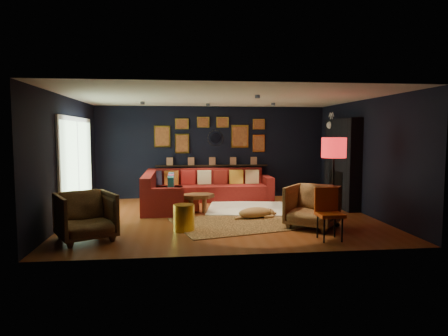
{
  "coord_description": "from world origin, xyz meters",
  "views": [
    {
      "loc": [
        -0.97,
        -8.61,
        1.84
      ],
      "look_at": [
        0.06,
        0.3,
        1.06
      ],
      "focal_mm": 32.0,
      "sensor_mm": 36.0,
      "label": 1
    }
  ],
  "objects": [
    {
      "name": "gold_stool",
      "position": [
        -0.87,
        -1.15,
        0.25
      ],
      "size": [
        0.4,
        0.4,
        0.5
      ],
      "primitive_type": "cylinder",
      "color": "gold",
      "rests_on": "ground"
    },
    {
      "name": "ceiling_spots",
      "position": [
        -0.0,
        0.8,
        2.56
      ],
      "size": [
        3.3,
        2.5,
        0.06
      ],
      "color": "black",
      "rests_on": "room_walls"
    },
    {
      "name": "fireplace",
      "position": [
        3.09,
        0.9,
        1.02
      ],
      "size": [
        0.31,
        1.6,
        2.2
      ],
      "color": "black",
      "rests_on": "ground"
    },
    {
      "name": "armchair_left",
      "position": [
        -2.55,
        -1.64,
        0.46
      ],
      "size": [
        1.18,
        1.16,
        0.92
      ],
      "primitive_type": "imported",
      "rotation": [
        0.0,
        0.0,
        0.48
      ],
      "color": "#BC8147",
      "rests_on": "ground"
    },
    {
      "name": "sliding_door",
      "position": [
        -3.22,
        0.6,
        1.1
      ],
      "size": [
        0.06,
        2.8,
        2.2
      ],
      "color": "white",
      "rests_on": "ground"
    },
    {
      "name": "floor_lamp",
      "position": [
        2.09,
        -1.04,
        1.49
      ],
      "size": [
        0.48,
        0.48,
        1.76
      ],
      "color": "black",
      "rests_on": "ground"
    },
    {
      "name": "leopard_rug",
      "position": [
        0.31,
        -0.65,
        0.01
      ],
      "size": [
        3.03,
        2.49,
        0.02
      ],
      "primitive_type": "cube",
      "rotation": [
        0.0,
        0.0,
        0.26
      ],
      "color": "#B67E45",
      "rests_on": "ground"
    },
    {
      "name": "deer_head",
      "position": [
        3.14,
        1.4,
        2.05
      ],
      "size": [
        0.5,
        0.28,
        0.45
      ],
      "color": "white",
      "rests_on": "fireplace"
    },
    {
      "name": "floor",
      "position": [
        0.0,
        0.0,
        0.0
      ],
      "size": [
        6.5,
        6.5,
        0.0
      ],
      "primitive_type": "plane",
      "color": "brown",
      "rests_on": "ground"
    },
    {
      "name": "dog",
      "position": [
        0.68,
        -0.25,
        0.18
      ],
      "size": [
        1.1,
        0.71,
        0.32
      ],
      "primitive_type": null,
      "rotation": [
        0.0,
        0.0,
        0.21
      ],
      "color": "tan",
      "rests_on": "leopard_rug"
    },
    {
      "name": "armchair_right",
      "position": [
        1.62,
        -1.18,
        0.46
      ],
      "size": [
        1.21,
        1.2,
        0.91
      ],
      "primitive_type": "imported",
      "rotation": [
        0.0,
        0.0,
        -0.66
      ],
      "color": "#BC8147",
      "rests_on": "ground"
    },
    {
      "name": "shag_rug",
      "position": [
        1.0,
        0.8,
        0.02
      ],
      "size": [
        2.76,
        2.21,
        0.03
      ],
      "primitive_type": "cube",
      "rotation": [
        0.0,
        0.0,
        -0.17
      ],
      "color": "silver",
      "rests_on": "ground"
    },
    {
      "name": "sunburst_mirror",
      "position": [
        0.1,
        2.72,
        1.7
      ],
      "size": [
        0.47,
        0.16,
        0.47
      ],
      "color": "silver",
      "rests_on": "room_walls"
    },
    {
      "name": "coffee_table",
      "position": [
        -0.53,
        0.49,
        0.36
      ],
      "size": [
        0.94,
        0.79,
        0.41
      ],
      "rotation": [
        0.0,
        0.0,
        0.25
      ],
      "color": "brown",
      "rests_on": "shag_rug"
    },
    {
      "name": "pouf",
      "position": [
        -0.76,
        0.63,
        0.22
      ],
      "size": [
        0.57,
        0.57,
        0.37
      ],
      "primitive_type": "cylinder",
      "color": "maroon",
      "rests_on": "shag_rug"
    },
    {
      "name": "room_walls",
      "position": [
        0.0,
        0.0,
        1.59
      ],
      "size": [
        6.5,
        6.5,
        6.5
      ],
      "color": "black",
      "rests_on": "ground"
    },
    {
      "name": "orange_chair",
      "position": [
        1.62,
        -2.02,
        0.53
      ],
      "size": [
        0.43,
        0.43,
        0.9
      ],
      "rotation": [
        0.0,
        0.0,
        0.01
      ],
      "color": "black",
      "rests_on": "ground"
    },
    {
      "name": "sectional",
      "position": [
        -0.61,
        1.81,
        0.32
      ],
      "size": [
        3.41,
        2.69,
        0.86
      ],
      "color": "maroon",
      "rests_on": "ground"
    },
    {
      "name": "gallery_wall",
      "position": [
        -0.01,
        2.72,
        1.81
      ],
      "size": [
        3.15,
        0.04,
        1.02
      ],
      "color": "gold",
      "rests_on": "room_walls"
    },
    {
      "name": "ledge",
      "position": [
        0.0,
        2.68,
        0.92
      ],
      "size": [
        3.2,
        0.12,
        0.04
      ],
      "primitive_type": "cube",
      "color": "black",
      "rests_on": "room_walls"
    }
  ]
}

